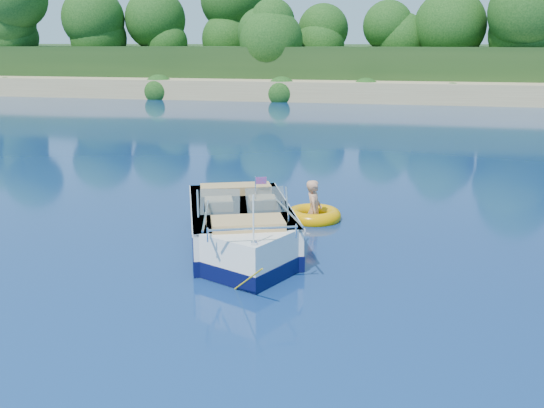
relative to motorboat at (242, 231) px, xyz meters
name	(u,v)px	position (x,y,z in m)	size (l,w,h in m)	color
ground	(196,267)	(-0.62, -1.31, -0.39)	(160.00, 160.00, 0.00)	#091542
shoreline	(371,71)	(-0.62, 62.46, 0.58)	(170.00, 59.00, 6.00)	tan
treeline	(359,27)	(-0.58, 39.70, 5.15)	(150.00, 7.12, 8.19)	black
motorboat	(242,231)	(0.00, 0.00, 0.00)	(3.48, 5.82, 2.03)	white
tow_tube	(313,216)	(1.21, 2.56, -0.30)	(1.69, 1.69, 0.38)	#E59700
boy	(314,220)	(1.23, 2.46, -0.39)	(0.61, 0.40, 1.68)	tan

